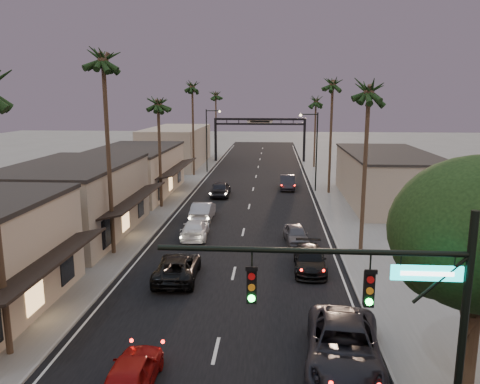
# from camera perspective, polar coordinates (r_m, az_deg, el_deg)

# --- Properties ---
(ground) EXTENTS (200.00, 200.00, 0.00)m
(ground) POSITION_cam_1_polar(r_m,az_deg,el_deg) (49.40, 1.31, -0.99)
(ground) COLOR slate
(ground) RESTS_ON ground
(road) EXTENTS (14.00, 120.00, 0.02)m
(road) POSITION_cam_1_polar(r_m,az_deg,el_deg) (54.29, 1.57, 0.15)
(road) COLOR black
(road) RESTS_ON ground
(sidewalk_left) EXTENTS (5.00, 92.00, 0.12)m
(sidewalk_left) POSITION_cam_1_polar(r_m,az_deg,el_deg) (62.25, -6.91, 1.59)
(sidewalk_left) COLOR slate
(sidewalk_left) RESTS_ON ground
(sidewalk_right) EXTENTS (5.00, 92.00, 0.12)m
(sidewalk_right) POSITION_cam_1_polar(r_m,az_deg,el_deg) (61.52, 10.74, 1.35)
(sidewalk_right) COLOR slate
(sidewalk_right) RESTS_ON ground
(storefront_mid) EXTENTS (8.00, 14.00, 5.50)m
(storefront_mid) POSITION_cam_1_polar(r_m,az_deg,el_deg) (38.30, -19.61, -1.14)
(storefront_mid) COLOR gray
(storefront_mid) RESTS_ON ground
(storefront_far) EXTENTS (8.00, 16.00, 5.00)m
(storefront_far) POSITION_cam_1_polar(r_m,az_deg,el_deg) (53.11, -12.73, 2.35)
(storefront_far) COLOR #C7B198
(storefront_far) RESTS_ON ground
(storefront_dist) EXTENTS (8.00, 20.00, 6.00)m
(storefront_dist) POSITION_cam_1_polar(r_m,az_deg,el_deg) (75.16, -7.71, 5.53)
(storefront_dist) COLOR gray
(storefront_dist) RESTS_ON ground
(building_right) EXTENTS (8.00, 18.00, 5.00)m
(building_right) POSITION_cam_1_polar(r_m,az_deg,el_deg) (50.24, 17.49, 1.59)
(building_right) COLOR gray
(building_right) RESTS_ON ground
(traffic_signal) EXTENTS (8.51, 0.22, 7.80)m
(traffic_signal) POSITION_cam_1_polar(r_m,az_deg,el_deg) (13.81, 18.21, -13.04)
(traffic_signal) COLOR black
(traffic_signal) RESTS_ON ground
(arch) EXTENTS (15.20, 0.40, 7.27)m
(arch) POSITION_cam_1_polar(r_m,az_deg,el_deg) (78.38, 2.42, 7.72)
(arch) COLOR black
(arch) RESTS_ON ground
(streetlight_right) EXTENTS (2.13, 0.30, 9.00)m
(streetlight_right) POSITION_cam_1_polar(r_m,az_deg,el_deg) (53.64, 9.04, 5.63)
(streetlight_right) COLOR black
(streetlight_right) RESTS_ON ground
(streetlight_left) EXTENTS (2.13, 0.30, 9.00)m
(streetlight_left) POSITION_cam_1_polar(r_m,az_deg,el_deg) (67.04, -3.86, 6.89)
(streetlight_left) COLOR black
(streetlight_left) RESTS_ON ground
(palm_lb) EXTENTS (3.20, 3.20, 15.20)m
(palm_lb) POSITION_cam_1_polar(r_m,az_deg,el_deg) (32.22, -16.40, 15.86)
(palm_lb) COLOR #38281C
(palm_lb) RESTS_ON ground
(palm_lc) EXTENTS (3.20, 3.20, 12.20)m
(palm_lc) POSITION_cam_1_polar(r_m,az_deg,el_deg) (45.51, -9.98, 11.06)
(palm_lc) COLOR #38281C
(palm_lc) RESTS_ON ground
(palm_ld) EXTENTS (3.20, 3.20, 14.20)m
(palm_ld) POSITION_cam_1_polar(r_m,az_deg,el_deg) (64.14, -5.85, 12.99)
(palm_ld) COLOR #38281C
(palm_ld) RESTS_ON ground
(palm_ra) EXTENTS (3.20, 3.20, 13.20)m
(palm_ra) POSITION_cam_1_polar(r_m,az_deg,el_deg) (32.79, 15.49, 12.42)
(palm_ra) COLOR #38281C
(palm_ra) RESTS_ON ground
(palm_rb) EXTENTS (3.20, 3.20, 14.20)m
(palm_rb) POSITION_cam_1_polar(r_m,az_deg,el_deg) (52.58, 11.25, 13.17)
(palm_rb) COLOR #38281C
(palm_rb) RESTS_ON ground
(palm_rc) EXTENTS (3.20, 3.20, 12.20)m
(palm_rc) POSITION_cam_1_polar(r_m,az_deg,el_deg) (72.45, 9.26, 11.18)
(palm_rc) COLOR #38281C
(palm_rc) RESTS_ON ground
(palm_far) EXTENTS (3.20, 3.20, 13.20)m
(palm_far) POSITION_cam_1_polar(r_m,az_deg,el_deg) (86.84, -2.98, 11.98)
(palm_far) COLOR #38281C
(palm_far) RESTS_ON ground
(oncoming_red) EXTENTS (1.75, 4.23, 1.43)m
(oncoming_red) POSITION_cam_1_polar(r_m,az_deg,el_deg) (18.86, -13.07, -20.73)
(oncoming_red) COLOR maroon
(oncoming_red) RESTS_ON ground
(oncoming_pickup) EXTENTS (2.64, 5.33, 1.45)m
(oncoming_pickup) POSITION_cam_1_polar(r_m,az_deg,el_deg) (28.46, -7.63, -9.09)
(oncoming_pickup) COLOR black
(oncoming_pickup) RESTS_ON ground
(oncoming_silver) EXTENTS (1.71, 4.88, 1.61)m
(oncoming_silver) POSITION_cam_1_polar(r_m,az_deg,el_deg) (41.56, -4.53, -2.29)
(oncoming_silver) COLOR gray
(oncoming_silver) RESTS_ON ground
(oncoming_white) EXTENTS (2.23, 4.90, 1.39)m
(oncoming_white) POSITION_cam_1_polar(r_m,az_deg,el_deg) (36.31, -5.50, -4.52)
(oncoming_white) COLOR silver
(oncoming_white) RESTS_ON ground
(oncoming_dgrey) EXTENTS (2.07, 4.98, 1.69)m
(oncoming_dgrey) POSITION_cam_1_polar(r_m,az_deg,el_deg) (51.32, -2.37, 0.43)
(oncoming_dgrey) COLOR black
(oncoming_dgrey) RESTS_ON ground
(curbside_near) EXTENTS (3.60, 6.69, 1.78)m
(curbside_near) POSITION_cam_1_polar(r_m,az_deg,el_deg) (20.11, 12.51, -17.94)
(curbside_near) COLOR black
(curbside_near) RESTS_ON ground
(curbside_black) EXTENTS (2.07, 4.88, 1.40)m
(curbside_black) POSITION_cam_1_polar(r_m,az_deg,el_deg) (29.89, 8.50, -8.14)
(curbside_black) COLOR black
(curbside_black) RESTS_ON ground
(curbside_grey) EXTENTS (2.03, 4.13, 1.36)m
(curbside_grey) POSITION_cam_1_polar(r_m,az_deg,el_deg) (35.08, 6.83, -5.16)
(curbside_grey) COLOR #4A494E
(curbside_grey) RESTS_ON ground
(curbside_far) EXTENTS (1.76, 4.88, 1.60)m
(curbside_far) POSITION_cam_1_polar(r_m,az_deg,el_deg) (55.45, 5.81, 1.17)
(curbside_far) COLOR black
(curbside_far) RESTS_ON ground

